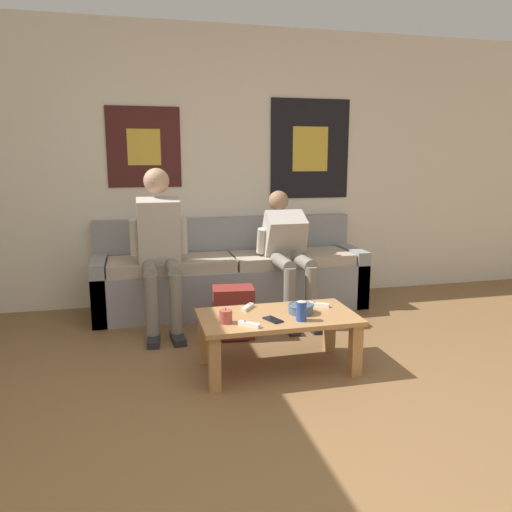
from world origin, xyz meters
The scene contains 14 objects.
ground_plane centered at (0.00, 0.00, 0.00)m, with size 18.00×18.00×0.00m, color brown.
wall_back centered at (0.00, 2.99, 1.28)m, with size 10.00×0.07×2.55m.
couch centered at (0.20, 2.65, 0.29)m, with size 2.43×0.67×0.82m.
coffee_table centered at (0.23, 1.24, 0.30)m, with size 1.01×0.55×0.37m.
person_seated_adult centered at (-0.45, 2.30, 0.70)m, with size 0.47×0.80×1.29m.
person_seated_teen centered at (0.63, 2.32, 0.60)m, with size 0.47×0.93×1.08m.
backpack centered at (0.07, 1.89, 0.19)m, with size 0.34×0.29×0.39m.
ceramic_bowl centered at (0.39, 1.23, 0.41)m, with size 0.17×0.17×0.06m.
pillar_candle centered at (-0.13, 1.16, 0.41)m, with size 0.08×0.08×0.09m.
drink_can_blue centered at (0.34, 1.09, 0.43)m, with size 0.07×0.07×0.12m.
game_controller_near_left centered at (0.07, 1.41, 0.38)m, with size 0.11×0.14×0.03m.
game_controller_near_right centered at (0.56, 1.35, 0.38)m, with size 0.14×0.11×0.03m.
game_controller_far_center centered at (0.00, 1.06, 0.38)m, with size 0.13×0.13×0.03m.
cell_phone centered at (0.17, 1.13, 0.38)m, with size 0.11×0.15×0.01m.
Camera 1 is at (-0.65, -1.73, 1.37)m, focal length 35.00 mm.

